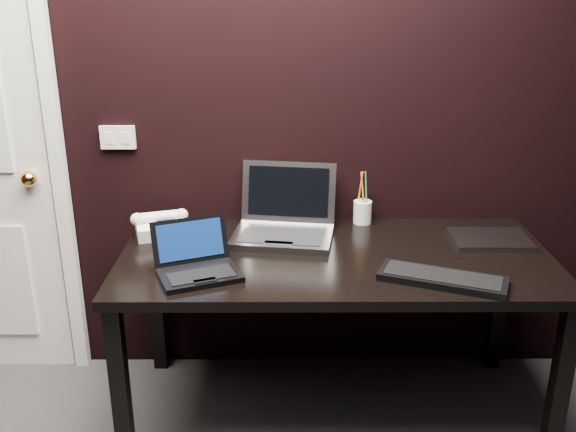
{
  "coord_description": "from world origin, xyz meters",
  "views": [
    {
      "loc": [
        0.1,
        -0.92,
        1.76
      ],
      "look_at": [
        0.11,
        1.35,
        0.92
      ],
      "focal_mm": 40.0,
      "sensor_mm": 36.0,
      "label": 1
    }
  ],
  "objects_px": {
    "desk_phone": "(160,225)",
    "ext_keyboard": "(442,278)",
    "desk": "(335,272)",
    "netbook": "(197,265)",
    "silver_laptop": "(284,224)",
    "mobile_phone": "(161,241)",
    "closed_laptop": "(490,239)",
    "pen_cup": "(362,211)"
  },
  "relations": [
    {
      "from": "desk_phone",
      "to": "mobile_phone",
      "type": "bearing_deg",
      "value": -78.38
    },
    {
      "from": "pen_cup",
      "to": "ext_keyboard",
      "type": "bearing_deg",
      "value": -69.79
    },
    {
      "from": "closed_laptop",
      "to": "netbook",
      "type": "bearing_deg",
      "value": -165.44
    },
    {
      "from": "silver_laptop",
      "to": "desk_phone",
      "type": "relative_size",
      "value": 1.85
    },
    {
      "from": "closed_laptop",
      "to": "pen_cup",
      "type": "distance_m",
      "value": 0.55
    },
    {
      "from": "netbook",
      "to": "desk_phone",
      "type": "xyz_separation_m",
      "value": [
        -0.21,
        0.39,
        0.01
      ]
    },
    {
      "from": "desk",
      "to": "mobile_phone",
      "type": "relative_size",
      "value": 19.87
    },
    {
      "from": "closed_laptop",
      "to": "mobile_phone",
      "type": "distance_m",
      "value": 1.35
    },
    {
      "from": "closed_laptop",
      "to": "pen_cup",
      "type": "relative_size",
      "value": 1.33
    },
    {
      "from": "mobile_phone",
      "to": "silver_laptop",
      "type": "bearing_deg",
      "value": 15.45
    },
    {
      "from": "netbook",
      "to": "mobile_phone",
      "type": "bearing_deg",
      "value": 126.45
    },
    {
      "from": "netbook",
      "to": "pen_cup",
      "type": "distance_m",
      "value": 0.85
    },
    {
      "from": "netbook",
      "to": "mobile_phone",
      "type": "height_order",
      "value": "netbook"
    },
    {
      "from": "silver_laptop",
      "to": "desk",
      "type": "bearing_deg",
      "value": -43.71
    },
    {
      "from": "mobile_phone",
      "to": "ext_keyboard",
      "type": "bearing_deg",
      "value": -16.18
    },
    {
      "from": "silver_laptop",
      "to": "closed_laptop",
      "type": "height_order",
      "value": "silver_laptop"
    },
    {
      "from": "desk",
      "to": "closed_laptop",
      "type": "distance_m",
      "value": 0.66
    },
    {
      "from": "netbook",
      "to": "silver_laptop",
      "type": "xyz_separation_m",
      "value": [
        0.32,
        0.37,
        0.02
      ]
    },
    {
      "from": "desk",
      "to": "ext_keyboard",
      "type": "relative_size",
      "value": 3.59
    },
    {
      "from": "desk_phone",
      "to": "ext_keyboard",
      "type": "bearing_deg",
      "value": -22.8
    },
    {
      "from": "closed_laptop",
      "to": "desk",
      "type": "bearing_deg",
      "value": -169.0
    },
    {
      "from": "netbook",
      "to": "silver_laptop",
      "type": "height_order",
      "value": "silver_laptop"
    },
    {
      "from": "ext_keyboard",
      "to": "closed_laptop",
      "type": "distance_m",
      "value": 0.47
    },
    {
      "from": "desk_phone",
      "to": "pen_cup",
      "type": "bearing_deg",
      "value": 9.07
    },
    {
      "from": "desk",
      "to": "closed_laptop",
      "type": "relative_size",
      "value": 5.41
    },
    {
      "from": "closed_laptop",
      "to": "mobile_phone",
      "type": "height_order",
      "value": "mobile_phone"
    },
    {
      "from": "ext_keyboard",
      "to": "pen_cup",
      "type": "distance_m",
      "value": 0.64
    },
    {
      "from": "mobile_phone",
      "to": "netbook",
      "type": "bearing_deg",
      "value": -53.55
    },
    {
      "from": "ext_keyboard",
      "to": "silver_laptop",
      "type": "bearing_deg",
      "value": 141.92
    },
    {
      "from": "desk",
      "to": "ext_keyboard",
      "type": "xyz_separation_m",
      "value": [
        0.36,
        -0.25,
        0.09
      ]
    },
    {
      "from": "netbook",
      "to": "closed_laptop",
      "type": "xyz_separation_m",
      "value": [
        1.17,
        0.3,
        -0.03
      ]
    },
    {
      "from": "silver_laptop",
      "to": "desk_phone",
      "type": "bearing_deg",
      "value": 178.39
    },
    {
      "from": "desk",
      "to": "netbook",
      "type": "distance_m",
      "value": 0.56
    },
    {
      "from": "netbook",
      "to": "pen_cup",
      "type": "bearing_deg",
      "value": 38.35
    },
    {
      "from": "desk",
      "to": "netbook",
      "type": "bearing_deg",
      "value": -161.2
    },
    {
      "from": "mobile_phone",
      "to": "pen_cup",
      "type": "bearing_deg",
      "value": 19.06
    },
    {
      "from": "desk_phone",
      "to": "mobile_phone",
      "type": "xyz_separation_m",
      "value": [
        0.03,
        -0.15,
        -0.01
      ]
    },
    {
      "from": "silver_laptop",
      "to": "desk_phone",
      "type": "xyz_separation_m",
      "value": [
        -0.53,
        0.01,
        -0.01
      ]
    },
    {
      "from": "silver_laptop",
      "to": "ext_keyboard",
      "type": "bearing_deg",
      "value": -38.08
    },
    {
      "from": "desk",
      "to": "pen_cup",
      "type": "relative_size",
      "value": 7.17
    },
    {
      "from": "mobile_phone",
      "to": "pen_cup",
      "type": "distance_m",
      "value": 0.89
    },
    {
      "from": "ext_keyboard",
      "to": "desk_phone",
      "type": "height_order",
      "value": "desk_phone"
    }
  ]
}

